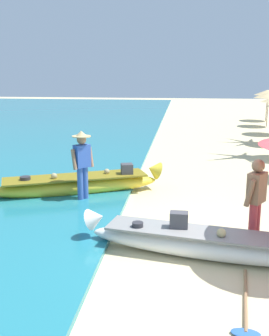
{
  "coord_description": "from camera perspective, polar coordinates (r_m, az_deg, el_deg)",
  "views": [
    {
      "loc": [
        -0.86,
        -6.73,
        3.11
      ],
      "look_at": [
        -1.95,
        2.5,
        0.9
      ],
      "focal_mm": 44.34,
      "sensor_mm": 36.0,
      "label": 1
    }
  ],
  "objects": [
    {
      "name": "parasol_row_5",
      "position": [
        26.94,
        17.84,
        9.86
      ],
      "size": [
        1.6,
        1.6,
        1.91
      ],
      "color": "#8E6B47",
      "rests_on": "ground"
    },
    {
      "name": "parasol_row_4",
      "position": [
        24.25,
        17.96,
        9.53
      ],
      "size": [
        1.6,
        1.6,
        1.91
      ],
      "color": "#8E6B47",
      "rests_on": "ground"
    },
    {
      "name": "person_tourist_customer",
      "position": [
        7.42,
        16.33,
        -4.26
      ],
      "size": [
        0.45,
        0.56,
        1.65
      ],
      "color": "#B2383D",
      "rests_on": "ground"
    },
    {
      "name": "boat_white_foreground",
      "position": [
        7.2,
        10.07,
        -10.19
      ],
      "size": [
        4.47,
        1.44,
        0.73
      ],
      "color": "white",
      "rests_on": "ground"
    },
    {
      "name": "paddle",
      "position": [
        5.97,
        15.03,
        -18.17
      ],
      "size": [
        0.44,
        1.76,
        0.05
      ],
      "color": "#8E6B47",
      "rests_on": "ground"
    },
    {
      "name": "person_vendor_hatted",
      "position": [
        9.79,
        -7.21,
        0.88
      ],
      "size": [
        0.52,
        0.53,
        1.74
      ],
      "color": "#3D5BA8",
      "rests_on": "ground"
    },
    {
      "name": "boat_yellow_midground",
      "position": [
        10.59,
        -7.99,
        -2.25
      ],
      "size": [
        4.39,
        2.4,
        0.79
      ],
      "color": "yellow",
      "rests_on": "ground"
    },
    {
      "name": "ground_plane",
      "position": [
        7.46,
        12.99,
        -11.62
      ],
      "size": [
        80.0,
        80.0,
        0.0
      ],
      "primitive_type": "plane",
      "color": "beige"
    }
  ]
}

